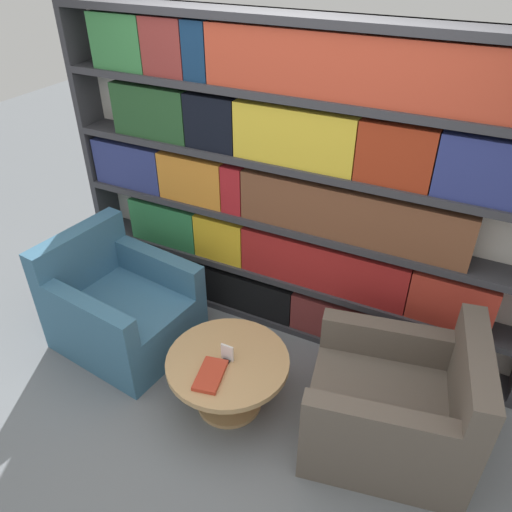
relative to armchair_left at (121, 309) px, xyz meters
name	(u,v)px	position (x,y,z in m)	size (l,w,h in m)	color
ground_plane	(207,433)	(1.03, -0.47, -0.29)	(14.00, 14.00, 0.00)	slate
bookshelf	(290,192)	(1.02, 0.78, 0.86)	(3.47, 0.30, 2.29)	silver
armchair_left	(121,309)	(0.00, 0.00, 0.00)	(1.02, 0.91, 0.86)	#386684
armchair_right	(395,409)	(2.07, 0.00, 0.00)	(1.07, 0.97, 0.86)	brown
coffee_table	(228,372)	(1.04, -0.19, 0.00)	(0.79, 0.79, 0.41)	tan
table_sign	(227,354)	(1.04, -0.19, 0.17)	(0.09, 0.06, 0.12)	black
stray_book	(210,375)	(1.01, -0.36, 0.13)	(0.20, 0.30, 0.03)	#B73823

